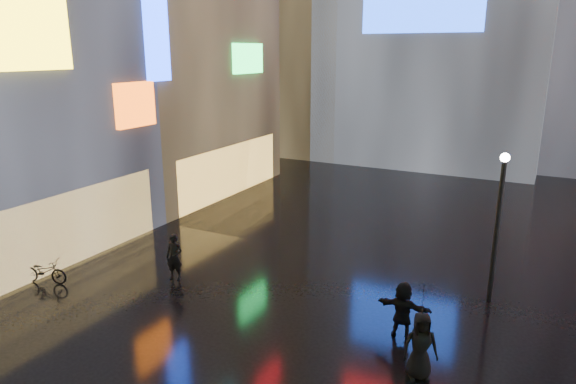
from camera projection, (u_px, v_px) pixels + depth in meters
The scene contains 8 objects.
ground at pixel (379, 264), 20.79m from camera, with size 140.00×140.00×0.00m, color black.
building_left_far at pixel (156, 4), 30.09m from camera, with size 10.28×12.00×22.00m.
lamp_far at pixel (498, 220), 16.98m from camera, with size 0.30×0.30×5.20m.
pedestrian_4 at pixel (420, 346), 13.36m from camera, with size 0.91×0.59×1.86m, color black.
pedestrian_5 at pixel (403, 310), 15.30m from camera, with size 1.65×0.52×1.78m, color black.
pedestrian_6 at pixel (174, 257), 19.21m from camera, with size 0.65×0.43×1.78m, color black.
umbrella_2 at pixel (424, 299), 13.00m from camera, with size 0.90×0.91×0.82m, color black.
bicycle at pixel (44, 271), 19.00m from camera, with size 0.62×1.78×0.93m, color black.
Camera 1 is at (5.59, 1.20, 8.36)m, focal length 32.00 mm.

